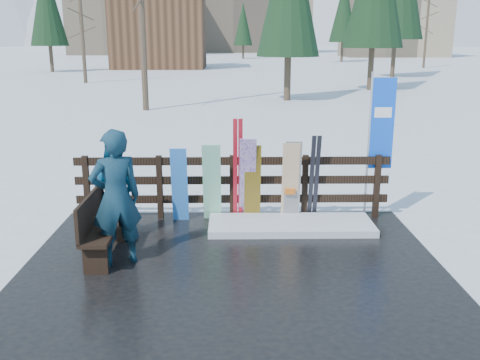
{
  "coord_description": "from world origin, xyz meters",
  "views": [
    {
      "loc": [
        -0.01,
        -7.02,
        3.22
      ],
      "look_at": [
        0.12,
        1.0,
        1.1
      ],
      "focal_mm": 40.0,
      "sensor_mm": 36.0,
      "label": 1
    }
  ],
  "objects_px": {
    "snowboard_2": "(253,183)",
    "snowboard_5": "(290,182)",
    "snowboard_1": "(212,183)",
    "rental_flag": "(379,129)",
    "snowboard_4": "(292,181)",
    "bench": "(99,224)",
    "person_front": "(116,198)",
    "snowboard_3": "(248,180)",
    "person_back": "(114,191)",
    "snowboard_0": "(180,185)"
  },
  "relations": [
    {
      "from": "snowboard_5",
      "to": "person_back",
      "type": "bearing_deg",
      "value": -165.96
    },
    {
      "from": "bench",
      "to": "snowboard_5",
      "type": "relative_size",
      "value": 1.04
    },
    {
      "from": "snowboard_1",
      "to": "rental_flag",
      "type": "bearing_deg",
      "value": 5.24
    },
    {
      "from": "snowboard_2",
      "to": "snowboard_5",
      "type": "height_order",
      "value": "snowboard_5"
    },
    {
      "from": "rental_flag",
      "to": "person_back",
      "type": "relative_size",
      "value": 1.68
    },
    {
      "from": "snowboard_5",
      "to": "person_front",
      "type": "relative_size",
      "value": 0.74
    },
    {
      "from": "bench",
      "to": "snowboard_4",
      "type": "relative_size",
      "value": 1.02
    },
    {
      "from": "snowboard_1",
      "to": "snowboard_2",
      "type": "height_order",
      "value": "snowboard_1"
    },
    {
      "from": "snowboard_3",
      "to": "rental_flag",
      "type": "bearing_deg",
      "value": 6.64
    },
    {
      "from": "snowboard_2",
      "to": "snowboard_3",
      "type": "relative_size",
      "value": 0.9
    },
    {
      "from": "person_front",
      "to": "snowboard_0",
      "type": "bearing_deg",
      "value": -136.76
    },
    {
      "from": "snowboard_0",
      "to": "person_back",
      "type": "bearing_deg",
      "value": -143.24
    },
    {
      "from": "snowboard_1",
      "to": "person_back",
      "type": "bearing_deg",
      "value": -154.69
    },
    {
      "from": "snowboard_2",
      "to": "person_front",
      "type": "bearing_deg",
      "value": -138.12
    },
    {
      "from": "snowboard_2",
      "to": "snowboard_0",
      "type": "bearing_deg",
      "value": -180.0
    },
    {
      "from": "snowboard_1",
      "to": "bench",
      "type": "bearing_deg",
      "value": -135.62
    },
    {
      "from": "bench",
      "to": "snowboard_0",
      "type": "distance_m",
      "value": 1.89
    },
    {
      "from": "snowboard_1",
      "to": "snowboard_4",
      "type": "relative_size",
      "value": 1.0
    },
    {
      "from": "snowboard_5",
      "to": "person_back",
      "type": "distance_m",
      "value": 3.0
    },
    {
      "from": "snowboard_1",
      "to": "snowboard_3",
      "type": "height_order",
      "value": "snowboard_3"
    },
    {
      "from": "bench",
      "to": "snowboard_1",
      "type": "relative_size",
      "value": 1.02
    },
    {
      "from": "snowboard_3",
      "to": "person_back",
      "type": "bearing_deg",
      "value": -161.39
    },
    {
      "from": "snowboard_0",
      "to": "snowboard_2",
      "type": "relative_size",
      "value": 0.95
    },
    {
      "from": "snowboard_1",
      "to": "snowboard_4",
      "type": "bearing_deg",
      "value": 0.0
    },
    {
      "from": "snowboard_1",
      "to": "rental_flag",
      "type": "distance_m",
      "value": 3.09
    },
    {
      "from": "snowboard_0",
      "to": "snowboard_4",
      "type": "bearing_deg",
      "value": 0.0
    },
    {
      "from": "snowboard_2",
      "to": "snowboard_4",
      "type": "distance_m",
      "value": 0.7
    },
    {
      "from": "snowboard_3",
      "to": "rental_flag",
      "type": "relative_size",
      "value": 0.61
    },
    {
      "from": "snowboard_2",
      "to": "bench",
      "type": "bearing_deg",
      "value": -145.86
    },
    {
      "from": "bench",
      "to": "snowboard_2",
      "type": "bearing_deg",
      "value": 34.14
    },
    {
      "from": "rental_flag",
      "to": "person_front",
      "type": "xyz_separation_m",
      "value": [
        -4.22,
        -2.06,
        -0.62
      ]
    },
    {
      "from": "snowboard_0",
      "to": "person_front",
      "type": "distance_m",
      "value": 1.95
    },
    {
      "from": "bench",
      "to": "snowboard_2",
      "type": "relative_size",
      "value": 1.05
    },
    {
      "from": "snowboard_5",
      "to": "person_front",
      "type": "bearing_deg",
      "value": -146.04
    },
    {
      "from": "snowboard_0",
      "to": "snowboard_1",
      "type": "height_order",
      "value": "snowboard_1"
    },
    {
      "from": "bench",
      "to": "snowboard_3",
      "type": "bearing_deg",
      "value": 35.18
    },
    {
      "from": "snowboard_0",
      "to": "snowboard_4",
      "type": "xyz_separation_m",
      "value": [
        1.97,
        0.0,
        0.06
      ]
    },
    {
      "from": "snowboard_1",
      "to": "snowboard_5",
      "type": "bearing_deg",
      "value": 0.0
    },
    {
      "from": "snowboard_1",
      "to": "snowboard_3",
      "type": "bearing_deg",
      "value": -0.0
    },
    {
      "from": "bench",
      "to": "rental_flag",
      "type": "bearing_deg",
      "value": 22.02
    },
    {
      "from": "snowboard_5",
      "to": "snowboard_0",
      "type": "bearing_deg",
      "value": 180.0
    },
    {
      "from": "snowboard_2",
      "to": "person_back",
      "type": "bearing_deg",
      "value": -162.07
    },
    {
      "from": "bench",
      "to": "snowboard_0",
      "type": "relative_size",
      "value": 1.1
    },
    {
      "from": "snowboard_1",
      "to": "snowboard_2",
      "type": "distance_m",
      "value": 0.71
    },
    {
      "from": "snowboard_4",
      "to": "snowboard_5",
      "type": "relative_size",
      "value": 1.02
    },
    {
      "from": "snowboard_0",
      "to": "snowboard_4",
      "type": "height_order",
      "value": "snowboard_4"
    },
    {
      "from": "person_back",
      "to": "snowboard_5",
      "type": "bearing_deg",
      "value": -148.33
    },
    {
      "from": "snowboard_2",
      "to": "rental_flag",
      "type": "bearing_deg",
      "value": 6.9
    },
    {
      "from": "snowboard_4",
      "to": "snowboard_3",
      "type": "bearing_deg",
      "value": -180.0
    },
    {
      "from": "snowboard_2",
      "to": "snowboard_5",
      "type": "bearing_deg",
      "value": -0.0
    }
  ]
}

